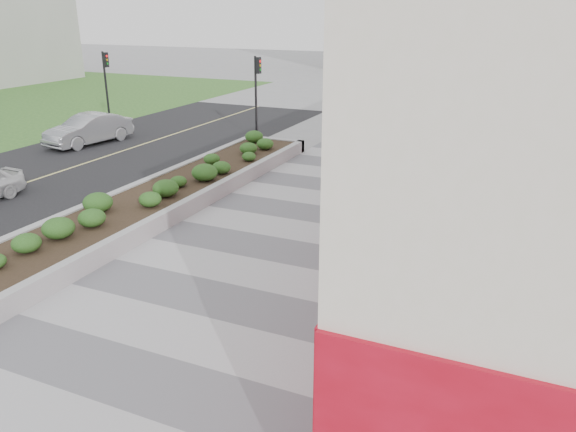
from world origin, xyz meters
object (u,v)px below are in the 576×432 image
object	(u,v)px
planter	(165,192)
traffic_signal_near	(257,86)
skateboarder	(355,195)
traffic_signal_far	(106,78)
car_silver	(89,129)

from	to	relation	value
planter	traffic_signal_near	size ratio (longest dim) A/B	4.29
planter	skateboarder	world-z (taller)	skateboarder
traffic_signal_far	traffic_signal_near	bearing A→B (deg)	3.11
planter	traffic_signal_near	bearing A→B (deg)	99.35
traffic_signal_near	traffic_signal_far	world-z (taller)	same
traffic_signal_near	traffic_signal_far	xyz separation A→B (m)	(-9.20, -0.50, 0.00)
planter	car_silver	distance (m)	10.89
traffic_signal_far	planter	bearing A→B (deg)	-42.46
skateboarder	planter	bearing A→B (deg)	170.79
car_silver	skateboarder	bearing A→B (deg)	-7.86
planter	skateboarder	bearing A→B (deg)	12.64
planter	traffic_signal_near	xyz separation A→B (m)	(-1.73, 10.50, 2.34)
traffic_signal_near	skateboarder	xyz separation A→B (m)	(8.13, -9.06, -2.01)
planter	car_silver	xyz separation A→B (m)	(-8.98, 6.15, 0.32)
planter	traffic_signal_near	world-z (taller)	traffic_signal_near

